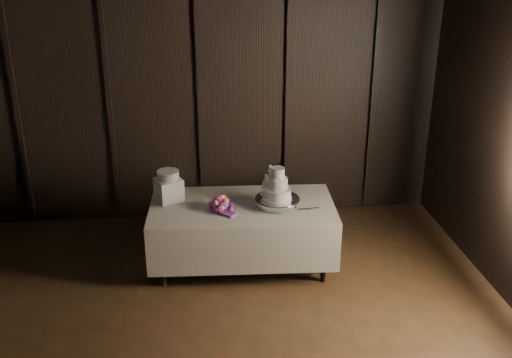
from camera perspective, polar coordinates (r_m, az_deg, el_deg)
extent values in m
cube|color=black|center=(3.79, -5.09, 15.45)|extent=(6.04, 7.04, 0.04)
cube|color=black|center=(7.54, -5.37, 7.13)|extent=(6.04, 0.04, 3.04)
cube|color=beige|center=(6.47, -1.32, -2.47)|extent=(2.03, 1.13, 0.01)
cube|color=white|center=(6.64, -1.29, -5.60)|extent=(1.87, 1.01, 0.71)
cylinder|color=silver|center=(6.41, 2.04, -2.23)|extent=(0.61, 0.61, 0.09)
cylinder|color=white|center=(6.37, 2.05, -1.38)|extent=(0.29, 0.29, 0.12)
cylinder|color=white|center=(6.32, 2.07, -0.41)|extent=(0.22, 0.22, 0.12)
cylinder|color=white|center=(6.27, 2.08, 0.58)|extent=(0.15, 0.15, 0.12)
cube|color=white|center=(6.58, -8.30, -1.02)|extent=(0.34, 0.34, 0.25)
cylinder|color=white|center=(6.52, -8.38, 0.37)|extent=(0.31, 0.31, 0.09)
cube|color=silver|center=(6.35, 3.98, -2.91)|extent=(0.37, 0.03, 0.01)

